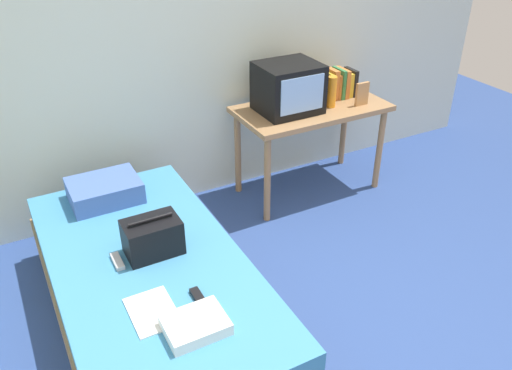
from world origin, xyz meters
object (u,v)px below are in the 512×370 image
magazine (153,311)px  remote_silver (117,261)px  handbag (153,237)px  book_row (338,84)px  remote_dark (199,299)px  water_bottle (332,92)px  folded_towel (195,325)px  tv (288,88)px  desk (311,117)px  picture_frame (362,94)px  pillow (105,190)px  bed (152,295)px

magazine → remote_silver: (-0.05, 0.44, 0.01)m
remote_silver → handbag: bearing=-0.1°
book_row → remote_dark: (-1.77, -1.36, -0.36)m
magazine → remote_dark: remote_dark is taller
water_bottle → folded_towel: water_bottle is taller
tv → handbag: size_ratio=1.47×
desk → picture_frame: bearing=-24.4°
desk → pillow: bearing=-174.4°
bed → pillow: pillow is taller
desk → folded_towel: 2.16m
desk → tv: size_ratio=2.64×
tv → remote_silver: bearing=-151.7°
tv → pillow: size_ratio=1.02×
remote_silver → pillow: bearing=80.7°
bed → pillow: size_ratio=4.64×
pillow → tv: bearing=6.9°
magazine → remote_silver: remote_silver is taller
picture_frame → pillow: size_ratio=0.41×
remote_dark → folded_towel: bearing=-117.7°
water_bottle → remote_dark: (-1.61, -1.22, -0.37)m
pillow → magazine: 1.11m
folded_towel → pillow: bearing=93.3°
desk → remote_silver: bearing=-155.0°
pillow → water_bottle: bearing=2.8°
picture_frame → pillow: picture_frame is taller
picture_frame → folded_towel: (-1.93, -1.31, -0.32)m
desk → magazine: desk is taller
book_row → handbag: bearing=-154.1°
tv → water_bottle: 0.35m
folded_towel → magazine: bearing=124.3°
tv → book_row: 0.50m
bed → magazine: bearing=-104.8°
tv → handbag: tv is taller
desk → tv: bearing=176.5°
remote_dark → desk: bearing=40.9°
tv → magazine: (-1.51, -1.28, -0.44)m
pillow → folded_towel: size_ratio=1.54×
handbag → magazine: 0.48m
remote_dark → handbag: bearing=98.3°
pillow → remote_dark: bearing=-81.7°
handbag → book_row: bearing=25.9°
desk → magazine: bearing=-143.7°
picture_frame → remote_dark: picture_frame is taller
remote_dark → folded_towel: 0.19m
bed → tv: size_ratio=4.55×
tv → handbag: 1.63m
book_row → tv: bearing=-173.6°
picture_frame → bed: bearing=-159.7°
desk → remote_dark: bearing=-139.1°
bed → magazine: (-0.10, -0.38, 0.24)m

